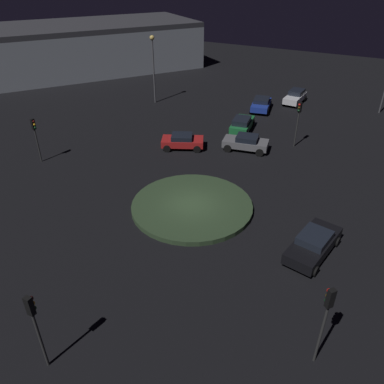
{
  "coord_description": "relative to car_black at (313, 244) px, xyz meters",
  "views": [
    {
      "loc": [
        10.41,
        -19.83,
        15.13
      ],
      "look_at": [
        0.0,
        0.0,
        1.32
      ],
      "focal_mm": 35.52,
      "sensor_mm": 36.0,
      "label": 1
    }
  ],
  "objects": [
    {
      "name": "ground_plane",
      "position": [
        -8.64,
        0.99,
        -0.74
      ],
      "size": [
        114.81,
        114.81,
        0.0
      ],
      "primitive_type": "plane",
      "color": "black"
    },
    {
      "name": "roundabout_island",
      "position": [
        -8.64,
        0.99,
        -0.57
      ],
      "size": [
        8.57,
        8.57,
        0.34
      ],
      "primitive_type": "cylinder",
      "color": "#2D4228",
      "rests_on": "ground_plane"
    },
    {
      "name": "car_black",
      "position": [
        0.0,
        0.0,
        0.0
      ],
      "size": [
        2.74,
        4.84,
        1.43
      ],
      "rotation": [
        0.0,
        0.0,
        4.52
      ],
      "color": "black",
      "rests_on": "ground_plane"
    },
    {
      "name": "car_green",
      "position": [
        -10.67,
        15.83,
        0.06
      ],
      "size": [
        2.5,
        4.44,
        1.51
      ],
      "rotation": [
        0.0,
        0.0,
        1.72
      ],
      "color": "#1E7238",
      "rests_on": "ground_plane"
    },
    {
      "name": "car_red",
      "position": [
        -14.09,
        9.45,
        -0.02
      ],
      "size": [
        4.26,
        3.34,
        1.33
      ],
      "rotation": [
        0.0,
        0.0,
        0.44
      ],
      "color": "red",
      "rests_on": "ground_plane"
    },
    {
      "name": "car_blue",
      "position": [
        -11.0,
        22.75,
        0.02
      ],
      "size": [
        2.77,
        4.44,
        1.42
      ],
      "rotation": [
        0.0,
        0.0,
        1.76
      ],
      "color": "#1E38A5",
      "rests_on": "ground_plane"
    },
    {
      "name": "car_white",
      "position": [
        -8.18,
        27.16,
        0.06
      ],
      "size": [
        2.11,
        4.2,
        1.54
      ],
      "rotation": [
        0.0,
        0.0,
        4.66
      ],
      "color": "white",
      "rests_on": "ground_plane"
    },
    {
      "name": "car_grey",
      "position": [
        -8.72,
        11.78,
        0.01
      ],
      "size": [
        4.33,
        2.68,
        1.42
      ],
      "rotation": [
        0.0,
        0.0,
        0.18
      ],
      "color": "slate",
      "rests_on": "ground_plane"
    },
    {
      "name": "traffic_light_southeast",
      "position": [
        1.69,
        -7.14,
        2.33
      ],
      "size": [
        0.39,
        0.38,
        4.33
      ],
      "rotation": [
        0.0,
        0.0,
        2.47
      ],
      "color": "#2D2D2D",
      "rests_on": "ground_plane"
    },
    {
      "name": "traffic_light_south",
      "position": [
        -8.51,
        -12.74,
        2.21
      ],
      "size": [
        0.3,
        0.36,
        4.14
      ],
      "rotation": [
        0.0,
        0.0,
        1.58
      ],
      "color": "#2D2D2D",
      "rests_on": "ground_plane"
    },
    {
      "name": "traffic_light_north",
      "position": [
        -4.95,
        14.66,
        2.29
      ],
      "size": [
        0.35,
        0.39,
        4.26
      ],
      "rotation": [
        0.0,
        0.0,
        -1.83
      ],
      "color": "#2D2D2D",
      "rests_on": "ground_plane"
    },
    {
      "name": "traffic_light_west",
      "position": [
        -23.62,
        1.29,
        2.04
      ],
      "size": [
        0.36,
        0.3,
        3.9
      ],
      "rotation": [
        0.0,
        0.0,
        -0.02
      ],
      "color": "#2D2D2D",
      "rests_on": "ground_plane"
    },
    {
      "name": "streetlamp_northwest",
      "position": [
        -23.44,
        19.45,
        4.42
      ],
      "size": [
        0.53,
        0.53,
        7.76
      ],
      "color": "#4C4C51",
      "rests_on": "ground_plane"
    },
    {
      "name": "store_building",
      "position": [
        -41.34,
        28.7,
        2.68
      ],
      "size": [
        31.04,
        35.25,
        6.83
      ],
      "rotation": [
        0.0,
        0.0,
        4.09
      ],
      "color": "#8C939E",
      "rests_on": "ground_plane"
    }
  ]
}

